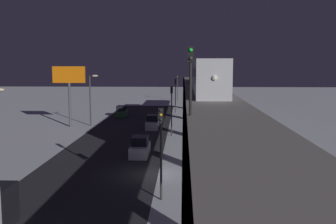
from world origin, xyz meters
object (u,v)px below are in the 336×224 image
Objects in this scene: traffic_light_near at (161,140)px; commercial_billboard at (69,81)px; traffic_light_distant at (177,84)px; sedan_green at (122,112)px; traffic_light_mid at (172,104)px; traffic_light_far at (175,91)px; rail_signal at (191,69)px; subway_train at (203,73)px; sedan_white_2 at (140,148)px; sedan_white at (153,123)px.

traffic_light_near is 33.87m from commercial_billboard.
traffic_light_near is 1.00× the size of traffic_light_distant.
traffic_light_near reaches higher than sedan_green.
traffic_light_mid is 1.00× the size of traffic_light_far.
sedan_green is 0.66× the size of traffic_light_distant.
rail_signal is 0.95× the size of sedan_green.
sedan_green is 0.66× the size of traffic_light_mid.
traffic_light_distant is 43.61m from commercial_billboard.
commercial_billboard is (19.17, -6.62, -1.29)m from subway_train.
rail_signal is 74.37m from traffic_light_distant.
traffic_light_near is 1.00× the size of traffic_light_mid.
commercial_billboard is (12.31, -17.37, 6.03)m from sedan_white_2.
traffic_light_distant reaches higher than sedan_green.
traffic_light_mid is at bearing 156.83° from commercial_billboard.
traffic_light_mid reaches higher than sedan_white.
traffic_light_mid is at bearing 118.23° from sedan_green.
traffic_light_distant is (-2.90, -58.15, 3.40)m from sedan_white_2.
sedan_white is 18.63m from traffic_light_far.
traffic_light_near and traffic_light_distant have the same top height.
traffic_light_near is at bearing -77.22° from sedan_white_2.
traffic_light_far is 23.06m from commercial_billboard.
rail_signal is at bearing 94.05° from traffic_light_mid.
traffic_light_mid is (3.96, -0.11, -3.92)m from subway_train.
subway_train is 14.70m from sedan_white_2.
traffic_light_near is 23.65m from traffic_light_mid.
rail_signal reaches higher than commercial_billboard.
traffic_light_near is at bearing 116.76° from commercial_billboard.
subway_train is at bearing 127.25° from sedan_green.
sedan_white_2 is (0.00, 16.42, 0.01)m from sedan_white.
traffic_light_distant is at bearing -110.45° from commercial_billboard.
subway_train reaches higher than commercial_billboard.
rail_signal is at bearing 117.12° from commercial_billboard.
sedan_white_2 is at bearing 102.79° from sedan_green.
traffic_light_distant is at bearing -90.00° from traffic_light_mid.
sedan_green is at bearing -61.77° from traffic_light_mid.
sedan_green is 42.15m from traffic_light_near.
rail_signal is at bearing 91.47° from traffic_light_distant.
traffic_light_far and traffic_light_distant have the same top height.
subway_train is at bearing 160.94° from commercial_billboard.
sedan_white_2 is 0.67× the size of traffic_light_distant.
sedan_white is 7.14m from traffic_light_mid.
traffic_light_near is (3.96, 23.53, -3.92)m from subway_train.
rail_signal reaches higher than sedan_white.
traffic_light_distant is 0.72× the size of commercial_billboard.
rail_signal is 0.62× the size of traffic_light_far.
sedan_white is at bearing -39.59° from subway_train.
sedan_white_2 is at bearing -73.32° from rail_signal.
rail_signal is 6.16m from traffic_light_near.
traffic_light_distant is at bearing -90.00° from traffic_light_near.
sedan_white_2 is 0.67× the size of traffic_light_near.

